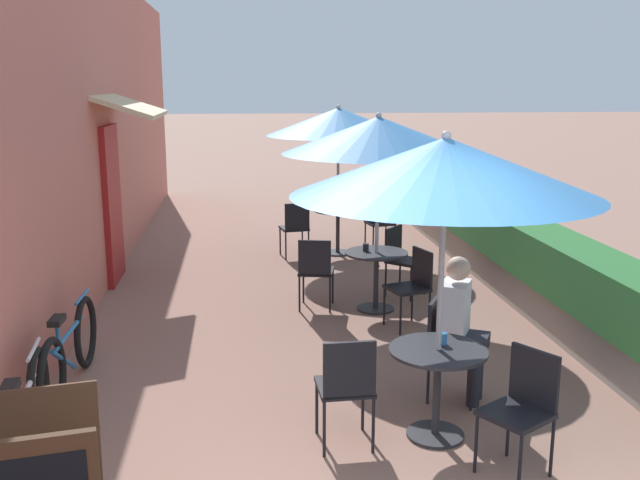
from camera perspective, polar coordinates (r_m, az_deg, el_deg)
cafe_facade_wall at (r=10.41m, az=-16.94°, el=8.90°), size 0.98×14.06×4.20m
planter_hedge at (r=11.03m, az=11.82°, el=1.20°), size 0.60×13.06×1.01m
patio_table_near at (r=5.51m, az=9.37°, el=-10.59°), size 0.74×0.74×0.70m
patio_umbrella_near at (r=5.11m, az=9.99°, el=5.76°), size 2.21×2.21×2.32m
cafe_chair_near_left at (r=5.27m, az=2.14°, el=-11.33°), size 0.42×0.42×0.87m
cafe_chair_near_right at (r=5.16m, az=15.95°, el=-12.36°), size 0.55×0.55×0.87m
cafe_chair_near_back at (r=6.17m, az=10.06°, el=-7.89°), size 0.54×0.54×0.87m
seated_patron_near_back at (r=6.09m, az=11.16°, el=-6.50°), size 0.50×0.47×1.25m
coffee_cup_near at (r=5.52m, az=9.77°, el=-7.78°), size 0.07×0.07×0.09m
patio_table_mid at (r=8.42m, az=4.52°, el=-2.32°), size 0.74×0.74×0.70m
patio_umbrella_mid at (r=8.16m, az=4.71°, el=8.35°), size 2.21×2.21×2.32m
cafe_chair_mid_left at (r=8.38m, az=-0.35°, el=-2.22°), size 0.48×0.48×0.87m
cafe_chair_mid_right at (r=7.86m, az=7.47°, el=-3.34°), size 0.50×0.50×0.87m
cafe_chair_mid_back at (r=9.04m, az=6.46°, el=-1.21°), size 0.57×0.57×0.87m
coffee_cup_mid at (r=8.39m, az=3.69°, el=-0.59°), size 0.07×0.07×0.09m
patio_table_far at (r=11.17m, az=1.43°, el=1.41°), size 0.74×0.74×0.70m
patio_umbrella_far at (r=10.98m, az=1.48°, el=9.44°), size 2.21×2.21×2.32m
cafe_chair_far_left at (r=10.90m, az=-1.98°, el=1.21°), size 0.47×0.47×0.87m
cafe_chair_far_right at (r=11.48m, az=4.68°, el=1.76°), size 0.47×0.47×0.87m
coffee_cup_far at (r=11.05m, az=1.37°, el=2.61°), size 0.07×0.07×0.09m
bicycle_leaning at (r=5.44m, az=-22.59°, el=-13.40°), size 0.23×1.80×0.78m
bicycle_second at (r=6.63m, az=-19.37°, el=-8.45°), size 0.12×1.80×0.77m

